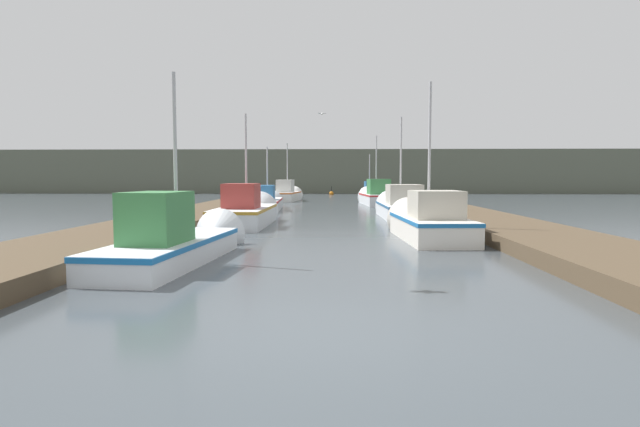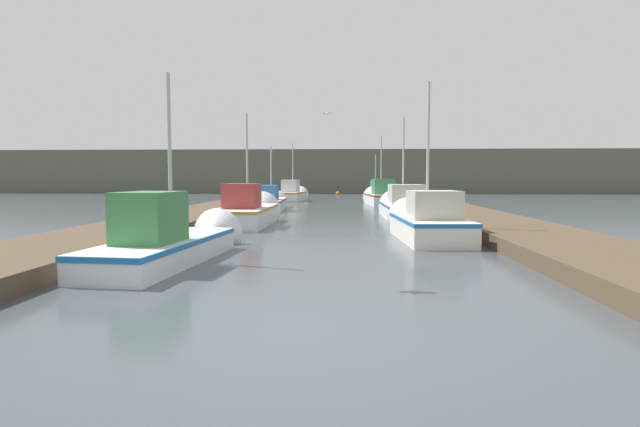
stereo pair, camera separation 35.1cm
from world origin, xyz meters
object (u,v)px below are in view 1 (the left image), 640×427
Objects in this scene: fishing_boat_5 at (375,196)px; channel_buoy at (331,193)px; fishing_boat_1 at (426,222)px; fishing_boat_4 at (268,202)px; mooring_piling_0 at (172,223)px; mooring_piling_1 at (253,197)px; fishing_boat_3 at (400,206)px; fishing_boat_2 at (248,211)px; seagull_1 at (322,114)px; fishing_boat_7 at (369,193)px; fishing_boat_6 at (288,194)px; fishing_boat_0 at (180,240)px.

fishing_boat_5 is 17.25m from channel_buoy.
fishing_boat_1 is 0.85× the size of fishing_boat_4.
mooring_piling_1 reaches higher than mooring_piling_0.
fishing_boat_4 is at bearing 142.47° from fishing_boat_3.
channel_buoy is at bearing 84.83° from fishing_boat_2.
seagull_1 is (-0.51, -16.43, 5.84)m from channel_buoy.
seagull_1 reaches higher than fishing_boat_7.
fishing_boat_6 is 7.34m from seagull_1.
mooring_piling_1 is 9.08m from seagull_1.
fishing_boat_6 reaches higher than mooring_piling_0.
channel_buoy is at bearing 80.60° from fishing_boat_6.
fishing_boat_1 is 3.73× the size of mooring_piling_1.
mooring_piling_0 is 36.69m from channel_buoy.
fishing_boat_2 reaches higher than mooring_piling_1.
fishing_boat_5 reaches higher than mooring_piling_1.
fishing_boat_5 is (-0.28, 10.21, 0.04)m from fishing_boat_3.
fishing_boat_6 is 5.76× the size of channel_buoy.
fishing_boat_4 is 8.27m from fishing_boat_5.
fishing_boat_3 is 11.00× the size of seagull_1.
fishing_boat_3 is 5.62× the size of mooring_piling_0.
channel_buoy is (4.07, 36.47, -0.42)m from mooring_piling_0.
fishing_boat_2 is 24.12m from fishing_boat_7.
fishing_boat_6 is 12.74m from channel_buoy.
fishing_boat_0 is 16.26m from mooring_piling_1.
fishing_boat_4 is 1.04m from mooring_piling_1.
mooring_piling_0 is 21.06m from seagull_1.
fishing_boat_1 is 9.29× the size of seagull_1.
fishing_boat_1 reaches higher than fishing_boat_2.
fishing_boat_4 is (-0.38, 8.56, -0.06)m from fishing_boat_2.
seagull_1 reaches higher than fishing_boat_1.
fishing_boat_6 is 10.60m from mooring_piling_1.
fishing_boat_2 is 5.79m from mooring_piling_0.
mooring_piling_0 is (-1.08, -5.69, 0.08)m from fishing_boat_2.
seagull_1 is at bearing 79.92° from mooring_piling_0.
fishing_boat_0 is at bearing -86.11° from mooring_piling_1.
fishing_boat_4 is 1.04× the size of fishing_boat_5.
fishing_boat_0 is 23.48m from seagull_1.
seagull_1 reaches higher than fishing_boat_2.
mooring_piling_1 is at bearing 149.03° from fishing_boat_3.
fishing_boat_3 reaches higher than channel_buoy.
fishing_boat_7 is (0.15, 27.41, -0.05)m from fishing_boat_1.
fishing_boat_1 reaches higher than fishing_boat_3.
mooring_piling_1 is (-7.37, -15.41, 0.28)m from fishing_boat_7.
fishing_boat_7 is at bearing -66.50° from channel_buoy.
fishing_boat_7 is at bearing 42.10° from fishing_boat_6.
fishing_boat_2 is 1.21× the size of fishing_boat_7.
fishing_boat_0 reaches higher than fishing_boat_4.
fishing_boat_1 is 14.23m from fishing_boat_4.
fishing_boat_7 is at bearing 83.52° from fishing_boat_5.
fishing_boat_1 is at bearing 39.73° from fishing_boat_0.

